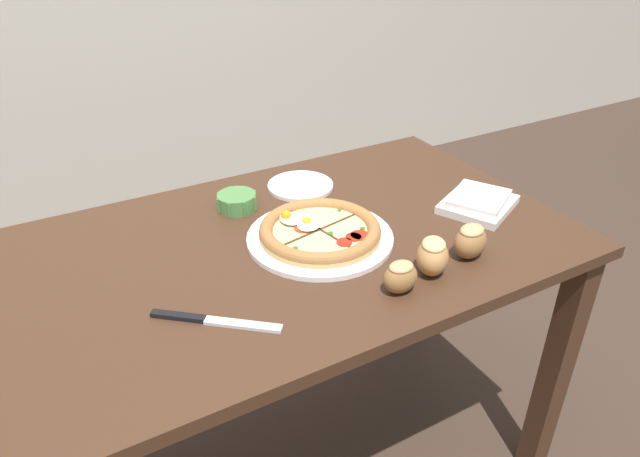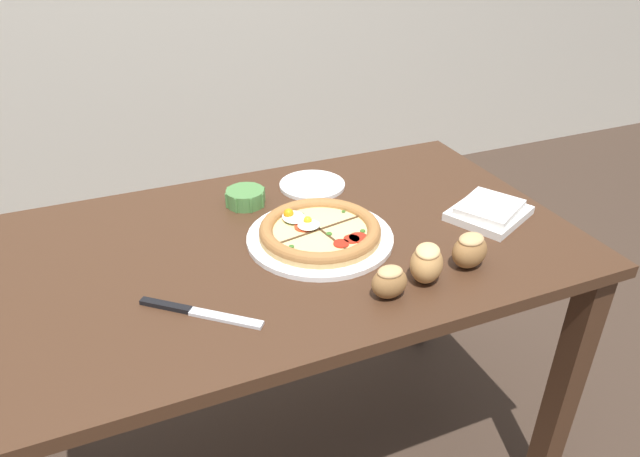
% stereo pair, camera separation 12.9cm
% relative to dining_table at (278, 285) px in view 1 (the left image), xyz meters
% --- Properties ---
extents(dining_table, '(1.37, 0.78, 0.77)m').
position_rel_dining_table_xyz_m(dining_table, '(0.00, 0.00, 0.00)').
color(dining_table, '#422819').
rests_on(dining_table, ground_plane).
extents(pizza, '(0.34, 0.34, 0.05)m').
position_rel_dining_table_xyz_m(pizza, '(0.10, -0.03, 0.13)').
color(pizza, white).
rests_on(pizza, dining_table).
extents(ramekin_bowl, '(0.10, 0.10, 0.04)m').
position_rel_dining_table_xyz_m(ramekin_bowl, '(-0.01, 0.20, 0.13)').
color(ramekin_bowl, '#4C8442').
rests_on(ramekin_bowl, dining_table).
extents(napkin_folded, '(0.23, 0.22, 0.04)m').
position_rel_dining_table_xyz_m(napkin_folded, '(0.52, -0.09, 0.13)').
color(napkin_folded, silver).
rests_on(napkin_folded, dining_table).
extents(bread_piece_near, '(0.10, 0.08, 0.08)m').
position_rel_dining_table_xyz_m(bread_piece_near, '(0.35, -0.25, 0.15)').
color(bread_piece_near, olive).
rests_on(bread_piece_near, dining_table).
extents(bread_piece_mid, '(0.08, 0.06, 0.07)m').
position_rel_dining_table_xyz_m(bread_piece_mid, '(0.14, -0.28, 0.15)').
color(bread_piece_mid, olive).
rests_on(bread_piece_mid, dining_table).
extents(bread_piece_far, '(0.11, 0.11, 0.08)m').
position_rel_dining_table_xyz_m(bread_piece_far, '(0.24, -0.25, 0.15)').
color(bread_piece_far, '#B27F47').
rests_on(bread_piece_far, dining_table).
extents(knife_main, '(0.21, 0.17, 0.01)m').
position_rel_dining_table_xyz_m(knife_main, '(-0.22, -0.19, 0.12)').
color(knife_main, silver).
rests_on(knife_main, dining_table).
extents(side_saucer, '(0.18, 0.18, 0.01)m').
position_rel_dining_table_xyz_m(side_saucer, '(0.18, 0.23, 0.12)').
color(side_saucer, white).
rests_on(side_saucer, dining_table).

